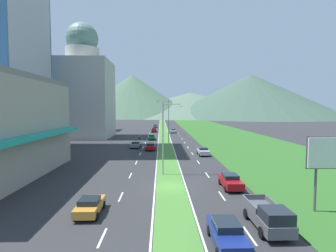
# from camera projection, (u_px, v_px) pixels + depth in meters

# --- Properties ---
(ground_plane) EXTENTS (600.00, 600.00, 0.00)m
(ground_plane) POSITION_uv_depth(u_px,v_px,m) (170.00, 187.00, 29.78)
(ground_plane) COLOR #2D2D30
(grass_median) EXTENTS (3.20, 240.00, 0.06)m
(grass_median) POSITION_uv_depth(u_px,v_px,m) (164.00, 134.00, 89.63)
(grass_median) COLOR #477F33
(grass_median) RESTS_ON ground_plane
(grass_verge_right) EXTENTS (24.00, 240.00, 0.06)m
(grass_verge_right) POSITION_uv_depth(u_px,v_px,m) (224.00, 134.00, 90.19)
(grass_verge_right) COLOR #2D6023
(grass_verge_right) RESTS_ON ground_plane
(lane_dash_left_1) EXTENTS (0.16, 2.80, 0.01)m
(lane_dash_left_1) POSITION_uv_depth(u_px,v_px,m) (102.00, 238.00, 18.03)
(lane_dash_left_1) COLOR silver
(lane_dash_left_1) RESTS_ON ground_plane
(lane_dash_left_2) EXTENTS (0.16, 2.80, 0.01)m
(lane_dash_left_2) POSITION_uv_depth(u_px,v_px,m) (121.00, 197.00, 26.37)
(lane_dash_left_2) COLOR silver
(lane_dash_left_2) RESTS_ON ground_plane
(lane_dash_left_3) EXTENTS (0.16, 2.80, 0.01)m
(lane_dash_left_3) POSITION_uv_depth(u_px,v_px,m) (130.00, 176.00, 34.71)
(lane_dash_left_3) COLOR silver
(lane_dash_left_3) RESTS_ON ground_plane
(lane_dash_left_4) EXTENTS (0.16, 2.80, 0.01)m
(lane_dash_left_4) POSITION_uv_depth(u_px,v_px,m) (136.00, 163.00, 43.04)
(lane_dash_left_4) COLOR silver
(lane_dash_left_4) RESTS_ON ground_plane
(lane_dash_left_5) EXTENTS (0.16, 2.80, 0.01)m
(lane_dash_left_5) POSITION_uv_depth(u_px,v_px,m) (140.00, 154.00, 51.38)
(lane_dash_left_5) COLOR silver
(lane_dash_left_5) RESTS_ON ground_plane
(lane_dash_left_6) EXTENTS (0.16, 2.80, 0.01)m
(lane_dash_left_6) POSITION_uv_depth(u_px,v_px,m) (143.00, 147.00, 59.72)
(lane_dash_left_6) COLOR silver
(lane_dash_left_6) RESTS_ON ground_plane
(lane_dash_left_7) EXTENTS (0.16, 2.80, 0.01)m
(lane_dash_left_7) POSITION_uv_depth(u_px,v_px,m) (145.00, 143.00, 68.06)
(lane_dash_left_7) COLOR silver
(lane_dash_left_7) RESTS_ON ground_plane
(lane_dash_left_8) EXTENTS (0.16, 2.80, 0.01)m
(lane_dash_left_8) POSITION_uv_depth(u_px,v_px,m) (147.00, 139.00, 76.40)
(lane_dash_left_8) COLOR silver
(lane_dash_left_8) RESTS_ON ground_plane
(lane_dash_left_9) EXTENTS (0.16, 2.80, 0.01)m
(lane_dash_left_9) POSITION_uv_depth(u_px,v_px,m) (148.00, 136.00, 84.73)
(lane_dash_left_9) COLOR silver
(lane_dash_left_9) RESTS_ON ground_plane
(lane_dash_left_10) EXTENTS (0.16, 2.80, 0.01)m
(lane_dash_left_10) POSITION_uv_depth(u_px,v_px,m) (149.00, 134.00, 93.07)
(lane_dash_left_10) COLOR silver
(lane_dash_left_10) RESTS_ON ground_plane
(lane_dash_right_1) EXTENTS (0.16, 2.80, 0.01)m
(lane_dash_right_1) POSITION_uv_depth(u_px,v_px,m) (250.00, 236.00, 18.31)
(lane_dash_right_1) COLOR silver
(lane_dash_right_1) RESTS_ON ground_plane
(lane_dash_right_2) EXTENTS (0.16, 2.80, 0.01)m
(lane_dash_right_2) POSITION_uv_depth(u_px,v_px,m) (222.00, 196.00, 26.65)
(lane_dash_right_2) COLOR silver
(lane_dash_right_2) RESTS_ON ground_plane
(lane_dash_right_3) EXTENTS (0.16, 2.80, 0.01)m
(lane_dash_right_3) POSITION_uv_depth(u_px,v_px,m) (207.00, 175.00, 34.99)
(lane_dash_right_3) COLOR silver
(lane_dash_right_3) RESTS_ON ground_plane
(lane_dash_right_4) EXTENTS (0.16, 2.80, 0.01)m
(lane_dash_right_4) POSITION_uv_depth(u_px,v_px,m) (198.00, 162.00, 43.32)
(lane_dash_right_4) COLOR silver
(lane_dash_right_4) RESTS_ON ground_plane
(lane_dash_right_5) EXTENTS (0.16, 2.80, 0.01)m
(lane_dash_right_5) POSITION_uv_depth(u_px,v_px,m) (192.00, 154.00, 51.66)
(lane_dash_right_5) COLOR silver
(lane_dash_right_5) RESTS_ON ground_plane
(lane_dash_right_6) EXTENTS (0.16, 2.80, 0.01)m
(lane_dash_right_6) POSITION_uv_depth(u_px,v_px,m) (188.00, 147.00, 60.00)
(lane_dash_right_6) COLOR silver
(lane_dash_right_6) RESTS_ON ground_plane
(lane_dash_right_7) EXTENTS (0.16, 2.80, 0.01)m
(lane_dash_right_7) POSITION_uv_depth(u_px,v_px,m) (185.00, 143.00, 68.34)
(lane_dash_right_7) COLOR silver
(lane_dash_right_7) RESTS_ON ground_plane
(lane_dash_right_8) EXTENTS (0.16, 2.80, 0.01)m
(lane_dash_right_8) POSITION_uv_depth(u_px,v_px,m) (182.00, 139.00, 76.68)
(lane_dash_right_8) COLOR silver
(lane_dash_right_8) RESTS_ON ground_plane
(lane_dash_right_9) EXTENTS (0.16, 2.80, 0.01)m
(lane_dash_right_9) POSITION_uv_depth(u_px,v_px,m) (180.00, 136.00, 85.01)
(lane_dash_right_9) COLOR silver
(lane_dash_right_9) RESTS_ON ground_plane
(lane_dash_right_10) EXTENTS (0.16, 2.80, 0.01)m
(lane_dash_right_10) POSITION_uv_depth(u_px,v_px,m) (178.00, 133.00, 93.35)
(lane_dash_right_10) COLOR silver
(lane_dash_right_10) RESTS_ON ground_plane
(edge_line_median_left) EXTENTS (0.16, 240.00, 0.01)m
(edge_line_median_left) POSITION_uv_depth(u_px,v_px,m) (159.00, 134.00, 89.58)
(edge_line_median_left) COLOR silver
(edge_line_median_left) RESTS_ON ground_plane
(edge_line_median_right) EXTENTS (0.16, 240.00, 0.01)m
(edge_line_median_right) POSITION_uv_depth(u_px,v_px,m) (169.00, 134.00, 89.68)
(edge_line_median_right) COLOR silver
(edge_line_median_right) RESTS_ON ground_plane
(domed_building) EXTENTS (16.65, 16.65, 34.67)m
(domed_building) POSITION_uv_depth(u_px,v_px,m) (83.00, 91.00, 80.40)
(domed_building) COLOR #B7B2A8
(domed_building) RESTS_ON ground_plane
(midrise_colored) EXTENTS (12.47, 12.47, 21.55)m
(midrise_colored) POSITION_uv_depth(u_px,v_px,m) (78.00, 104.00, 105.40)
(midrise_colored) COLOR beige
(midrise_colored) RESTS_ON ground_plane
(hill_far_left) EXTENTS (131.99, 131.99, 43.22)m
(hill_far_left) POSITION_uv_depth(u_px,v_px,m) (133.00, 96.00, 270.32)
(hill_far_left) COLOR #47664C
(hill_far_left) RESTS_ON ground_plane
(hill_far_center) EXTENTS (200.12, 200.12, 26.76)m
(hill_far_center) POSITION_uv_depth(u_px,v_px,m) (191.00, 104.00, 295.72)
(hill_far_center) COLOR #516B56
(hill_far_center) RESTS_ON ground_plane
(hill_far_right) EXTENTS (170.51, 170.51, 42.17)m
(hill_far_right) POSITION_uv_depth(u_px,v_px,m) (251.00, 96.00, 257.04)
(hill_far_right) COLOR #3D5647
(hill_far_right) RESTS_ON ground_plane
(street_lamp_near) EXTENTS (2.82, 0.46, 9.57)m
(street_lamp_near) POSITION_uv_depth(u_px,v_px,m) (165.00, 134.00, 34.91)
(street_lamp_near) COLOR #99999E
(street_lamp_near) RESTS_ON ground_plane
(street_lamp_mid) EXTENTS (3.02, 0.38, 10.87)m
(street_lamp_mid) POSITION_uv_depth(u_px,v_px,m) (167.00, 120.00, 63.03)
(street_lamp_mid) COLOR #99999E
(street_lamp_mid) RESTS_ON ground_plane
(street_lamp_far) EXTENTS (2.87, 0.47, 10.25)m
(street_lamp_far) POSITION_uv_depth(u_px,v_px,m) (164.00, 117.00, 91.20)
(street_lamp_far) COLOR #99999E
(street_lamp_far) RESTS_ON ground_plane
(car_0) EXTENTS (1.96, 4.29, 1.48)m
(car_0) POSITION_uv_depth(u_px,v_px,m) (173.00, 131.00, 95.62)
(car_0) COLOR silver
(car_0) RESTS_ON ground_plane
(car_1) EXTENTS (1.90, 4.22, 1.54)m
(car_1) POSITION_uv_depth(u_px,v_px,m) (154.00, 130.00, 98.35)
(car_1) COLOR maroon
(car_1) RESTS_ON ground_plane
(car_2) EXTENTS (2.03, 4.74, 1.52)m
(car_2) POSITION_uv_depth(u_px,v_px,m) (151.00, 146.00, 56.15)
(car_2) COLOR maroon
(car_2) RESTS_ON ground_plane
(car_3) EXTENTS (2.03, 4.24, 1.46)m
(car_3) POSITION_uv_depth(u_px,v_px,m) (136.00, 144.00, 59.31)
(car_3) COLOR slate
(car_3) RESTS_ON ground_plane
(car_4) EXTENTS (1.93, 4.08, 1.41)m
(car_4) POSITION_uv_depth(u_px,v_px,m) (90.00, 206.00, 21.99)
(car_4) COLOR #C6842D
(car_4) RESTS_ON ground_plane
(car_5) EXTENTS (1.90, 4.60, 1.47)m
(car_5) POSITION_uv_depth(u_px,v_px,m) (155.00, 126.00, 121.30)
(car_5) COLOR slate
(car_5) RESTS_ON ground_plane
(car_6) EXTENTS (1.90, 4.66, 1.50)m
(car_6) POSITION_uv_depth(u_px,v_px,m) (152.00, 137.00, 74.49)
(car_6) COLOR #0C5128
(car_6) RESTS_ON ground_plane
(car_7) EXTENTS (1.97, 4.48, 1.53)m
(car_7) POSITION_uv_depth(u_px,v_px,m) (231.00, 181.00, 29.22)
(car_7) COLOR maroon
(car_7) RESTS_ON ground_plane
(car_8) EXTENTS (2.00, 4.68, 1.56)m
(car_8) POSITION_uv_depth(u_px,v_px,m) (227.00, 233.00, 16.97)
(car_8) COLOR navy
(car_8) RESTS_ON ground_plane
(car_9) EXTENTS (1.99, 4.38, 1.46)m
(car_9) POSITION_uv_depth(u_px,v_px,m) (203.00, 151.00, 49.82)
(car_9) COLOR #B2B2B7
(car_9) RESTS_ON ground_plane
(pickup_truck_0) EXTENTS (2.18, 5.40, 2.00)m
(pickup_truck_0) POSITION_uv_depth(u_px,v_px,m) (268.00, 216.00, 19.16)
(pickup_truck_0) COLOR #515459
(pickup_truck_0) RESTS_ON ground_plane
(motorcycle_rider) EXTENTS (0.36, 2.00, 1.80)m
(motorcycle_rider) POSITION_uv_depth(u_px,v_px,m) (139.00, 140.00, 67.50)
(motorcycle_rider) COLOR black
(motorcycle_rider) RESTS_ON ground_plane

